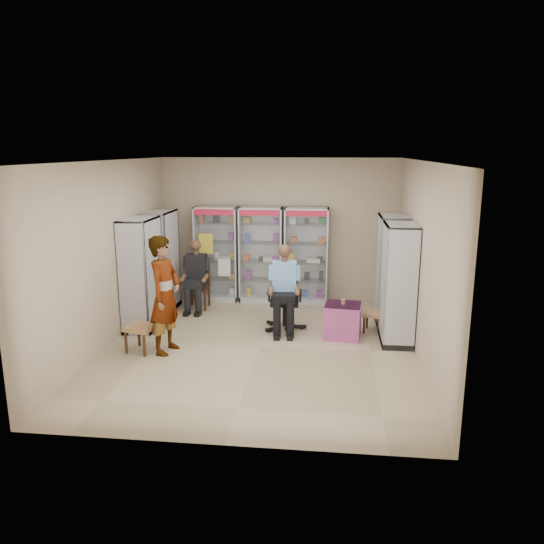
# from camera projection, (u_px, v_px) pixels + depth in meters

# --- Properties ---
(floor) EXTENTS (6.00, 6.00, 0.00)m
(floor) POSITION_uv_depth(u_px,v_px,m) (261.00, 347.00, 8.73)
(floor) COLOR tan
(floor) RESTS_ON ground
(room_shell) EXTENTS (5.02, 6.02, 3.01)m
(room_shell) POSITION_uv_depth(u_px,v_px,m) (260.00, 228.00, 8.28)
(room_shell) COLOR #BEAA8D
(room_shell) RESTS_ON ground
(cabinet_back_left) EXTENTS (0.90, 0.50, 2.00)m
(cabinet_back_left) POSITION_uv_depth(u_px,v_px,m) (217.00, 253.00, 11.29)
(cabinet_back_left) COLOR #A0A3A7
(cabinet_back_left) RESTS_ON floor
(cabinet_back_mid) EXTENTS (0.90, 0.50, 2.00)m
(cabinet_back_mid) POSITION_uv_depth(u_px,v_px,m) (261.00, 254.00, 11.18)
(cabinet_back_mid) COLOR silver
(cabinet_back_mid) RESTS_ON floor
(cabinet_back_right) EXTENTS (0.90, 0.50, 2.00)m
(cabinet_back_right) POSITION_uv_depth(u_px,v_px,m) (306.00, 255.00, 11.08)
(cabinet_back_right) COLOR silver
(cabinet_back_right) RESTS_ON floor
(cabinet_right_far) EXTENTS (0.90, 0.50, 2.00)m
(cabinet_right_far) POSITION_uv_depth(u_px,v_px,m) (391.00, 269.00, 9.80)
(cabinet_right_far) COLOR #AFB0B6
(cabinet_right_far) RESTS_ON floor
(cabinet_right_near) EXTENTS (0.90, 0.50, 2.00)m
(cabinet_right_near) POSITION_uv_depth(u_px,v_px,m) (398.00, 284.00, 8.74)
(cabinet_right_near) COLOR silver
(cabinet_right_near) RESTS_ON floor
(cabinet_left_far) EXTENTS (0.90, 0.50, 2.00)m
(cabinet_left_far) POSITION_uv_depth(u_px,v_px,m) (161.00, 261.00, 10.49)
(cabinet_left_far) COLOR #AFB0B6
(cabinet_left_far) RESTS_ON floor
(cabinet_left_near) EXTENTS (0.90, 0.50, 2.00)m
(cabinet_left_near) POSITION_uv_depth(u_px,v_px,m) (142.00, 274.00, 9.43)
(cabinet_left_near) COLOR #ACAFB4
(cabinet_left_near) RESTS_ON floor
(wooden_chair) EXTENTS (0.42, 0.42, 0.94)m
(wooden_chair) POSITION_uv_depth(u_px,v_px,m) (198.00, 286.00, 10.73)
(wooden_chair) COLOR black
(wooden_chair) RESTS_ON floor
(seated_customer) EXTENTS (0.44, 0.60, 1.34)m
(seated_customer) POSITION_uv_depth(u_px,v_px,m) (197.00, 277.00, 10.64)
(seated_customer) COLOR black
(seated_customer) RESTS_ON floor
(office_chair) EXTENTS (0.67, 0.67, 1.15)m
(office_chair) POSITION_uv_depth(u_px,v_px,m) (285.00, 298.00, 9.46)
(office_chair) COLOR black
(office_chair) RESTS_ON floor
(seated_shopkeeper) EXTENTS (0.52, 0.70, 1.46)m
(seated_shopkeeper) POSITION_uv_depth(u_px,v_px,m) (284.00, 290.00, 9.38)
(seated_shopkeeper) COLOR #6AAED2
(seated_shopkeeper) RESTS_ON floor
(pink_trunk) EXTENTS (0.66, 0.65, 0.58)m
(pink_trunk) POSITION_uv_depth(u_px,v_px,m) (343.00, 321.00, 9.13)
(pink_trunk) COLOR #9E3F69
(pink_trunk) RESTS_ON floor
(tea_glass) EXTENTS (0.07, 0.07, 0.09)m
(tea_glass) POSITION_uv_depth(u_px,v_px,m) (343.00, 302.00, 9.06)
(tea_glass) COLOR #612408
(tea_glass) RESTS_ON pink_trunk
(woven_stool_a) EXTENTS (0.43, 0.43, 0.36)m
(woven_stool_a) POSITION_uv_depth(u_px,v_px,m) (374.00, 322.00, 9.40)
(woven_stool_a) COLOR olive
(woven_stool_a) RESTS_ON floor
(woven_stool_b) EXTENTS (0.53, 0.53, 0.43)m
(woven_stool_b) POSITION_uv_depth(u_px,v_px,m) (141.00, 338.00, 8.49)
(woven_stool_b) COLOR olive
(woven_stool_b) RESTS_ON floor
(standing_man) EXTENTS (0.58, 0.76, 1.88)m
(standing_man) POSITION_uv_depth(u_px,v_px,m) (165.00, 295.00, 8.31)
(standing_man) COLOR gray
(standing_man) RESTS_ON floor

